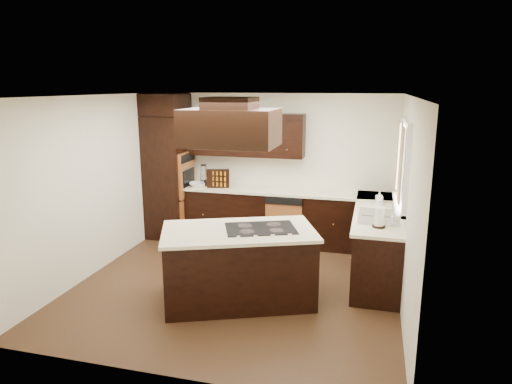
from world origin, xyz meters
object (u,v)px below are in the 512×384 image
(spice_rack, at_px, (218,178))
(range_hood, at_px, (230,128))
(oven_column, at_px, (169,177))
(island, at_px, (239,267))

(spice_rack, bearing_deg, range_hood, -82.92)
(range_hood, relative_size, spice_rack, 2.78)
(oven_column, height_order, spice_rack, oven_column)
(oven_column, relative_size, island, 1.19)
(oven_column, height_order, island, oven_column)
(island, bearing_deg, range_hood, -138.09)
(island, distance_m, spice_rack, 2.46)
(oven_column, distance_m, range_hood, 3.13)
(oven_column, distance_m, island, 2.95)
(island, relative_size, range_hood, 1.69)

